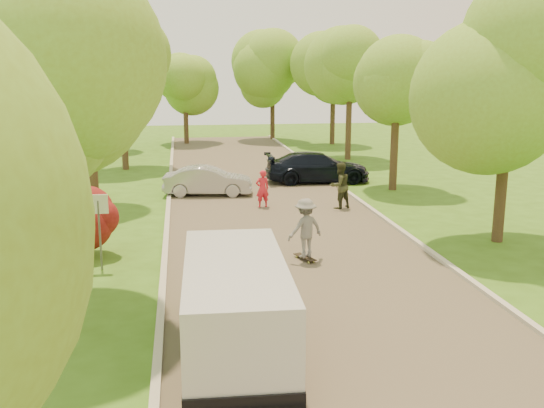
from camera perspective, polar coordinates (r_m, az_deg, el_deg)
ground at (r=14.54m, az=5.96°, el=-10.01°), size 100.00×100.00×0.00m
road at (r=21.98m, az=0.75°, el=-2.11°), size 8.00×60.00×0.01m
curb_left at (r=21.69m, az=-9.88°, el=-2.34°), size 0.18×60.00×0.12m
curb_right at (r=22.95m, az=10.78°, el=-1.55°), size 0.18×60.00×0.12m
street_sign at (r=17.59m, az=-16.00°, el=-1.08°), size 0.55×0.06×2.17m
red_shrub at (r=19.22m, az=-16.85°, el=-1.43°), size 1.70×1.70×1.95m
tree_l_mida at (r=14.26m, az=-20.38°, el=10.23°), size 4.71×4.60×7.39m
tree_l_midb at (r=25.22m, az=-16.48°, el=9.82°), size 4.30×4.20×6.62m
tree_l_far at (r=35.10m, az=-13.70°, el=12.03°), size 4.92×4.80×7.79m
tree_r_mida at (r=20.82m, az=22.12°, el=11.58°), size 5.13×5.00×7.95m
tree_r_midb at (r=28.80m, az=12.05°, el=10.91°), size 4.51×4.40×7.01m
tree_r_far at (r=38.50m, az=7.71°, el=12.82°), size 5.33×5.20×8.34m
tree_bg_a at (r=43.30m, az=-16.01°, el=11.73°), size 5.12×5.00×7.72m
tree_bg_b at (r=46.47m, az=6.09°, el=12.43°), size 5.12×5.00×7.95m
tree_bg_c at (r=46.99m, az=-7.96°, el=11.75°), size 4.92×4.80×7.33m
tree_bg_d at (r=49.58m, az=0.31°, el=12.24°), size 5.12×5.00×7.72m
minivan at (r=12.19m, az=-3.46°, el=-9.44°), size 2.18×5.15×1.89m
silver_sedan at (r=27.48m, az=-6.05°, el=2.18°), size 4.11×1.87×1.31m
dark_sedan at (r=30.58m, az=4.28°, el=3.47°), size 5.30×2.29×1.52m
longboard at (r=18.10m, az=3.12°, el=-5.03°), size 0.58×0.93×0.11m
skateboarder at (r=17.85m, az=3.15°, el=-2.28°), size 1.31×1.04×1.77m
person_striped at (r=24.85m, az=-0.91°, el=1.44°), size 0.63×0.47×1.56m
person_olive at (r=24.76m, az=6.39°, el=1.73°), size 1.14×1.04×1.90m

